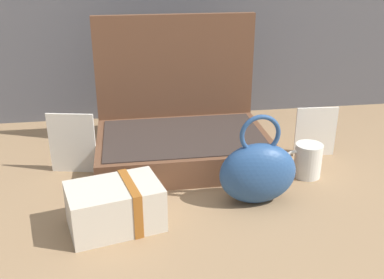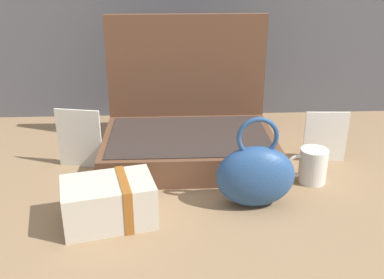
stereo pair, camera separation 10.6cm
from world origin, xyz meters
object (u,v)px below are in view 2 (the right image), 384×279
at_px(teal_pouch_handbag, 255,175).
at_px(info_card_left, 79,139).
at_px(poster_card_right, 325,137).
at_px(cream_toiletry_bag, 110,202).
at_px(open_suitcase, 189,129).
at_px(coffee_mug, 312,166).

relative_size(teal_pouch_handbag, info_card_left, 1.33).
bearing_deg(teal_pouch_handbag, poster_card_right, 43.66).
bearing_deg(info_card_left, cream_toiletry_bag, -56.07).
xyz_separation_m(open_suitcase, coffee_mug, (0.32, -0.19, -0.03)).
bearing_deg(teal_pouch_handbag, open_suitcase, 115.97).
bearing_deg(coffee_mug, open_suitcase, 149.08).
relative_size(teal_pouch_handbag, coffee_mug, 2.06).
distance_m(coffee_mug, info_card_left, 0.64).
distance_m(open_suitcase, info_card_left, 0.32).
bearing_deg(info_card_left, coffee_mug, 0.47).
bearing_deg(poster_card_right, open_suitcase, 174.05).
bearing_deg(cream_toiletry_bag, poster_card_right, 26.35).
height_order(open_suitcase, poster_card_right, open_suitcase).
bearing_deg(coffee_mug, info_card_left, 168.68).
bearing_deg(coffee_mug, cream_toiletry_bag, -162.31).
relative_size(coffee_mug, poster_card_right, 0.73).
distance_m(cream_toiletry_bag, poster_card_right, 0.66).
relative_size(open_suitcase, coffee_mug, 4.46).
bearing_deg(open_suitcase, poster_card_right, -9.26).
xyz_separation_m(open_suitcase, poster_card_right, (0.39, -0.06, -0.01)).
xyz_separation_m(cream_toiletry_bag, info_card_left, (-0.12, 0.29, 0.04)).
height_order(open_suitcase, info_card_left, open_suitcase).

